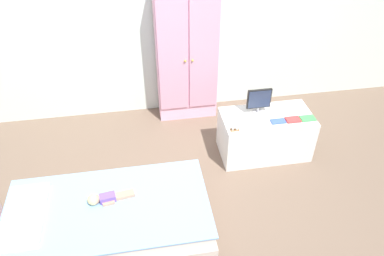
# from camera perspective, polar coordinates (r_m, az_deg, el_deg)

# --- Properties ---
(ground_plane) EXTENTS (10.00, 10.00, 0.02)m
(ground_plane) POSITION_cam_1_polar(r_m,az_deg,el_deg) (3.55, -1.90, -11.14)
(ground_plane) COLOR brown
(back_wall) EXTENTS (6.40, 0.05, 2.70)m
(back_wall) POSITION_cam_1_polar(r_m,az_deg,el_deg) (4.11, -5.54, 19.07)
(back_wall) COLOR silver
(back_wall) RESTS_ON ground_plane
(bed) EXTENTS (1.70, 0.90, 0.27)m
(bed) POSITION_cam_1_polar(r_m,az_deg,el_deg) (3.31, -12.59, -13.32)
(bed) COLOR beige
(bed) RESTS_ON ground_plane
(pillow) EXTENTS (0.32, 0.65, 0.05)m
(pillow) POSITION_cam_1_polar(r_m,az_deg,el_deg) (3.32, -24.40, -12.17)
(pillow) COLOR silver
(pillow) RESTS_ON bed
(doll) EXTENTS (0.39, 0.14, 0.10)m
(doll) POSITION_cam_1_polar(r_m,az_deg,el_deg) (3.23, -13.64, -10.47)
(doll) COLOR #6B4CB2
(doll) RESTS_ON bed
(wardrobe) EXTENTS (0.67, 0.31, 1.58)m
(wardrobe) POSITION_cam_1_polar(r_m,az_deg,el_deg) (4.18, -0.83, 11.31)
(wardrobe) COLOR #EFADCC
(wardrobe) RESTS_ON ground_plane
(tv_stand) EXTENTS (0.92, 0.48, 0.47)m
(tv_stand) POSITION_cam_1_polar(r_m,az_deg,el_deg) (3.94, 11.15, -0.99)
(tv_stand) COLOR silver
(tv_stand) RESTS_ON ground_plane
(tv_monitor) EXTENTS (0.24, 0.10, 0.27)m
(tv_monitor) POSITION_cam_1_polar(r_m,az_deg,el_deg) (3.75, 10.27, 4.29)
(tv_monitor) COLOR #99999E
(tv_monitor) RESTS_ON tv_stand
(rocking_horse_toy) EXTENTS (0.09, 0.04, 0.10)m
(rocking_horse_toy) POSITION_cam_1_polar(r_m,az_deg,el_deg) (3.54, 6.71, 0.24)
(rocking_horse_toy) COLOR #8E6642
(rocking_horse_toy) RESTS_ON tv_stand
(book_blue) EXTENTS (0.14, 0.08, 0.01)m
(book_blue) POSITION_cam_1_polar(r_m,az_deg,el_deg) (3.74, 13.10, 1.00)
(book_blue) COLOR blue
(book_blue) RESTS_ON tv_stand
(book_red) EXTENTS (0.14, 0.10, 0.02)m
(book_red) POSITION_cam_1_polar(r_m,az_deg,el_deg) (3.80, 15.27, 1.25)
(book_red) COLOR #CC3838
(book_red) RESTS_ON tv_stand
(book_green) EXTENTS (0.15, 0.10, 0.01)m
(book_green) POSITION_cam_1_polar(r_m,az_deg,el_deg) (3.86, 17.36, 1.44)
(book_green) COLOR #429E51
(book_green) RESTS_ON tv_stand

